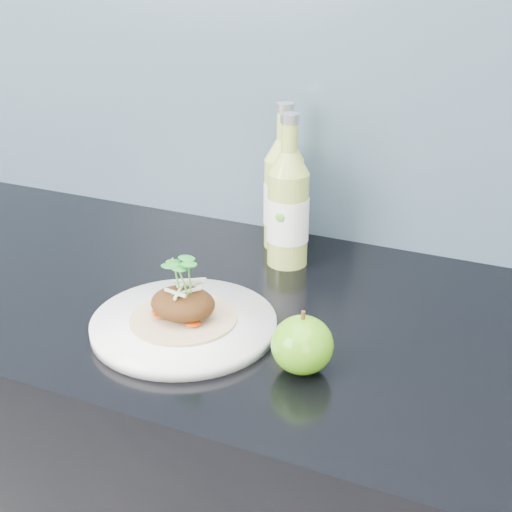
# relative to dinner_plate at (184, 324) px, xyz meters

# --- Properties ---
(subway_backsplash) EXTENTS (4.00, 0.02, 0.70)m
(subway_backsplash) POSITION_rel_dinner_plate_xyz_m (0.07, 0.40, 0.34)
(subway_backsplash) COLOR #7498B6
(subway_backsplash) RESTS_ON kitchen_counter
(dinner_plate) EXTENTS (0.29, 0.29, 0.02)m
(dinner_plate) POSITION_rel_dinner_plate_xyz_m (0.00, 0.00, 0.00)
(dinner_plate) COLOR white
(dinner_plate) RESTS_ON kitchen_counter
(pork_taco) EXTENTS (0.15, 0.15, 0.10)m
(pork_taco) POSITION_rel_dinner_plate_xyz_m (0.00, 0.00, 0.04)
(pork_taco) COLOR tan
(pork_taco) RESTS_ON dinner_plate
(green_apple) EXTENTS (0.10, 0.10, 0.08)m
(green_apple) POSITION_rel_dinner_plate_xyz_m (0.18, -0.03, 0.03)
(green_apple) COLOR #438C0F
(green_apple) RESTS_ON kitchen_counter
(cider_bottle_left) EXTENTS (0.07, 0.07, 0.25)m
(cider_bottle_left) POSITION_rel_dinner_plate_xyz_m (0.01, 0.32, 0.09)
(cider_bottle_left) COLOR #A9C652
(cider_bottle_left) RESTS_ON kitchen_counter
(cider_bottle_right) EXTENTS (0.07, 0.07, 0.25)m
(cider_bottle_right) POSITION_rel_dinner_plate_xyz_m (0.05, 0.26, 0.09)
(cider_bottle_right) COLOR #A0B74C
(cider_bottle_right) RESTS_ON kitchen_counter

